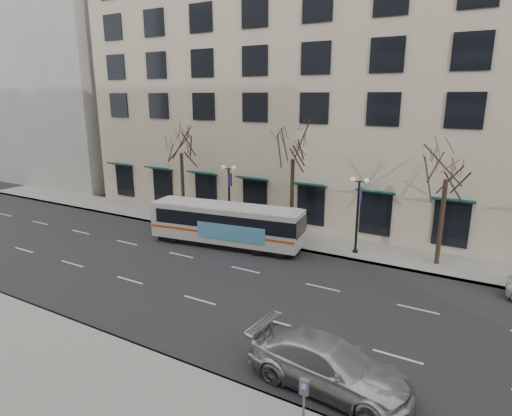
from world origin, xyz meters
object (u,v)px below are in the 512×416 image
Objects in this scene: lamp_post_left at (229,195)px; pay_station at (304,390)px; tree_far_mid at (293,146)px; city_bus at (227,224)px; lamp_post_right at (358,212)px; tree_far_right at (448,163)px; tree_far_left at (181,141)px; silver_car at (329,365)px.

lamp_post_left is 3.76× the size of pay_station.
tree_far_mid is 0.77× the size of city_bus.
lamp_post_right is 16.03m from pay_station.
tree_far_mid reaches higher than pay_station.
pay_station is (11.47, -12.85, -0.46)m from city_bus.
tree_far_right is 15.40m from lamp_post_left.
pay_station is (13.07, -15.63, -1.79)m from lamp_post_left.
tree_far_mid is at bearing 0.00° from tree_far_left.
tree_far_right reaches higher than silver_car.
lamp_post_left reaches higher than pay_station.
pay_station is (3.07, -15.63, -1.79)m from lamp_post_right.
lamp_post_right reaches higher than silver_car.
lamp_post_right is 14.12m from silver_car.
lamp_post_left is (-14.99, -0.60, -3.48)m from tree_far_right.
lamp_post_left is (-4.99, -0.60, -3.96)m from tree_far_mid.
tree_far_mid is (10.00, 0.00, 0.21)m from tree_far_left.
tree_far_right is at bearing 0.00° from tree_far_left.
lamp_post_right is 3.76× the size of pay_station.
pay_station is at bearing -41.92° from tree_far_left.
tree_far_left is 0.75× the size of city_bus.
city_bus is at bearing -161.69° from lamp_post_right.
pay_station is at bearing -78.88° from lamp_post_right.
silver_car is at bearing -50.86° from city_bus.
city_bus is at bearing -135.09° from tree_far_mid.
lamp_post_right is at bearing 0.00° from lamp_post_left.
pay_station is at bearing -96.74° from tree_far_right.
tree_far_left is 1.60× the size of lamp_post_right.
tree_far_left reaches higher than lamp_post_left.
tree_far_left reaches higher than pay_station.
tree_far_right reaches higher than lamp_post_left.
silver_car is at bearing -76.92° from lamp_post_right.
tree_far_left is 0.98× the size of tree_far_mid.
lamp_post_left is 19.05m from silver_car.
tree_far_right reaches higher than pay_station.
tree_far_mid is 1.41× the size of silver_car.
lamp_post_left is 0.86× the size of silver_car.
silver_car is (13.16, -13.61, -2.06)m from lamp_post_left.
tree_far_right is 0.72× the size of city_bus.
lamp_post_left is 10.00m from lamp_post_right.
tree_far_mid is at bearing 37.19° from city_bus.
city_bus is (1.60, -2.78, -1.33)m from lamp_post_left.
tree_far_left is 1.60× the size of lamp_post_left.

